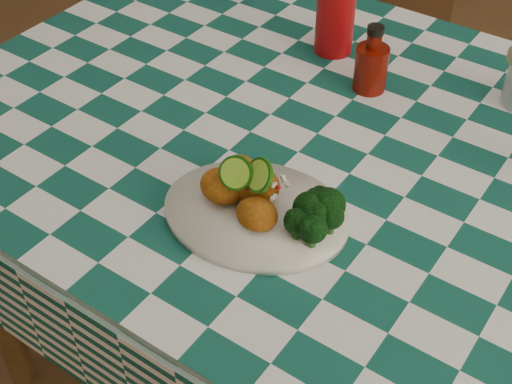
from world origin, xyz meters
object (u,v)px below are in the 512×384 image
Objects in this scene: dining_table at (348,299)px; fried_chicken_pile at (252,187)px; plate at (256,214)px; wooden_chair_left at (362,72)px; red_tumbler at (335,21)px; ketchup_bottle at (372,58)px.

fried_chicken_pile is (-0.07, -0.24, 0.46)m from dining_table.
plate is 1.04m from wooden_chair_left.
fried_chicken_pile is 0.15× the size of wooden_chair_left.
red_tumbler reaches higher than ketchup_bottle.
dining_table is 0.52m from fried_chicken_pile.
red_tumbler is at bearing 107.27° from plate.
red_tumbler is at bearing 106.59° from fried_chicken_pile.
ketchup_bottle is at bearing -32.98° from red_tumbler.
wooden_chair_left is at bearing 106.49° from red_tumbler.
wooden_chair_left is (-0.36, 0.70, 0.06)m from dining_table.
ketchup_bottle is at bearing 117.90° from dining_table.
dining_table is at bearing 74.38° from plate.
plate is at bearing -105.62° from dining_table.
fried_chicken_pile is at bearing -73.41° from red_tumbler.
plate is 2.15× the size of red_tumbler.
red_tumbler is (-0.23, 0.27, 0.46)m from dining_table.
fried_chicken_pile is 0.43m from ketchup_bottle.
wooden_chair_left is (-0.28, 0.95, -0.39)m from fried_chicken_pile.
wooden_chair_left is at bearing 106.54° from fried_chicken_pile.
ketchup_bottle is (-0.10, 0.18, 0.46)m from dining_table.
wooden_chair_left reaches higher than fried_chicken_pile.
red_tumbler is at bearing -89.97° from wooden_chair_left.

